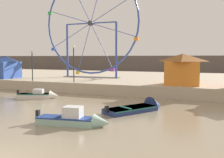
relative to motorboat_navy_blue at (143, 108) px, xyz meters
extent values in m
cube|color=#B7A88E|center=(-2.71, 18.41, 0.40)|extent=(110.00, 25.11, 1.18)
cube|color=#564C47|center=(-2.71, 44.56, 2.01)|extent=(140.00, 3.00, 4.40)
cube|color=navy|center=(-0.64, -1.02, -0.01)|extent=(3.51, 4.28, 0.35)
cube|color=#237566|center=(-0.64, -1.02, 0.12)|extent=(3.51, 4.25, 0.08)
cone|color=navy|center=(0.72, 1.15, -0.01)|extent=(1.88, 1.75, 1.51)
cube|color=black|center=(-1.78, -2.82, 0.27)|extent=(0.31, 0.30, 0.44)
cube|color=#237566|center=(-0.91, -1.45, 0.19)|extent=(1.23, 0.86, 0.06)
cube|color=silver|center=(-11.32, 1.55, 0.05)|extent=(3.22, 2.15, 0.48)
cube|color=#237566|center=(-11.32, 1.55, 0.25)|extent=(3.20, 2.16, 0.08)
cone|color=silver|center=(-9.54, 2.27, 0.05)|extent=(1.16, 1.27, 1.03)
cube|color=black|center=(-12.82, 0.95, 0.40)|extent=(0.28, 0.30, 0.44)
cube|color=silver|center=(-10.96, 1.70, 0.51)|extent=(1.17, 1.15, 0.44)
cube|color=#237566|center=(-11.67, 1.41, 0.32)|extent=(0.50, 0.92, 0.06)
cube|color=#93BCAD|center=(-3.08, -5.90, 0.04)|extent=(3.61, 1.58, 0.47)
cube|color=navy|center=(-3.08, -5.90, 0.23)|extent=(3.58, 1.59, 0.08)
cone|color=#93BCAD|center=(-0.90, -5.56, 0.04)|extent=(1.10, 1.13, 1.00)
cube|color=black|center=(-4.91, -6.18, 0.38)|extent=(0.23, 0.27, 0.44)
cube|color=silver|center=(-2.65, -5.83, 0.60)|extent=(1.16, 0.99, 0.65)
cube|color=navy|center=(-3.51, -5.97, 0.30)|extent=(0.30, 0.91, 0.06)
torus|color=#334CA8|center=(-11.40, 14.02, 8.56)|extent=(14.18, 0.24, 14.18)
cylinder|color=#38383D|center=(-11.40, 14.02, 8.56)|extent=(0.70, 0.50, 0.70)
cylinder|color=#334CA8|center=(-13.03, 14.02, 11.64)|extent=(3.32, 0.08, 6.20)
cylinder|color=#334CA8|center=(-14.73, 14.02, 9.59)|extent=(6.68, 0.08, 2.14)
cube|color=#33934C|center=(-18.06, 14.02, 10.34)|extent=(0.56, 0.48, 0.44)
cylinder|color=#334CA8|center=(-14.48, 14.02, 6.93)|extent=(6.20, 0.08, 3.32)
cube|color=#3356B7|center=(-17.57, 14.02, 5.02)|extent=(0.56, 0.48, 0.44)
cylinder|color=#334CA8|center=(-12.43, 14.02, 5.23)|extent=(2.14, 0.08, 6.68)
cube|color=yellow|center=(-13.46, 14.02, 1.62)|extent=(0.56, 0.48, 0.44)
cylinder|color=#334CA8|center=(-9.77, 14.02, 5.47)|extent=(3.32, 0.08, 6.20)
cube|color=purple|center=(-8.15, 14.02, 2.11)|extent=(0.56, 0.48, 0.44)
cylinder|color=#334CA8|center=(-8.07, 14.02, 7.53)|extent=(6.68, 0.08, 2.14)
cube|color=orange|center=(-4.74, 14.02, 6.22)|extent=(0.56, 0.48, 0.44)
cylinder|color=#334CA8|center=(-8.32, 14.02, 10.18)|extent=(6.20, 0.08, 3.32)
cylinder|color=#334CA8|center=(-15.24, 14.02, 4.77)|extent=(0.28, 0.28, 7.57)
cylinder|color=#334CA8|center=(-7.57, 14.02, 4.77)|extent=(0.28, 0.28, 7.57)
cylinder|color=#334CA8|center=(-11.40, 14.02, 8.56)|extent=(7.67, 0.18, 0.18)
cube|color=#4C4C51|center=(-11.40, 14.02, 1.03)|extent=(8.47, 1.20, 0.08)
cube|color=orange|center=(1.87, 8.51, 2.19)|extent=(3.56, 3.33, 2.42)
pyramid|color=brown|center=(1.87, 8.51, 3.78)|extent=(3.92, 3.66, 0.80)
cube|color=#3356B7|center=(-21.56, 8.28, 2.12)|extent=(2.96, 3.40, 2.27)
pyramid|color=navy|center=(-21.56, 8.28, 3.63)|extent=(3.26, 3.74, 0.80)
cylinder|color=#2D2D33|center=(-15.52, 6.49, 2.68)|extent=(0.12, 0.12, 3.38)
sphere|color=#F2EACC|center=(-15.52, 6.49, 4.51)|extent=(0.32, 0.32, 0.32)
cylinder|color=#2D2D33|center=(-9.98, 6.82, 2.92)|extent=(0.12, 0.12, 3.87)
sphere|color=#F2EACC|center=(-9.98, 6.82, 5.00)|extent=(0.32, 0.32, 0.32)
camera|label=1|loc=(5.14, -18.97, 3.81)|focal=41.72mm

